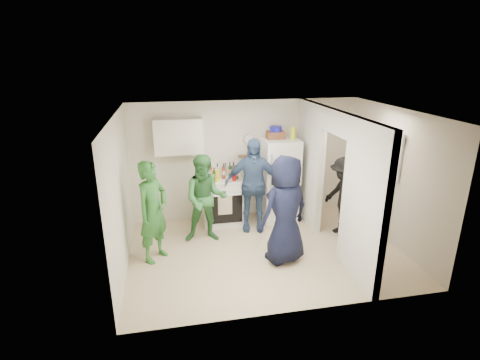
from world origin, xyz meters
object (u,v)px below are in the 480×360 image
Objects in this scene: blue_bowl at (276,129)px; person_green_center at (206,199)px; person_green_left at (153,212)px; person_navy at (285,210)px; wicker_basket at (275,135)px; person_denim at (252,185)px; yellow_cup_stack_top at (293,133)px; person_nook at (343,197)px; stove at (222,200)px; fridge at (279,180)px.

person_green_center is at bearing -153.85° from blue_bowl.
person_green_left is 2.21m from person_navy.
wicker_basket is at bearing 0.00° from blue_bowl.
person_denim is at bearing -27.69° from person_green_left.
yellow_cup_stack_top is at bearing 28.61° from person_denim.
yellow_cup_stack_top reaches higher than person_nook.
person_green_center is 0.90× the size of person_navy.
person_denim is 1.20× the size of person_nook.
wicker_basket is 0.20× the size of person_green_left.
stove is at bearing 174.82° from yellow_cup_stack_top.
person_nook is (2.20, -0.99, 0.29)m from stove.
person_green_left is at bearing -137.44° from stove.
wicker_basket reaches higher than person_nook.
person_green_center is at bearing -104.83° from person_nook.
blue_bowl is at bearing 1.03° from stove.
person_green_center is 1.57m from person_navy.
stove is 4.09× the size of blue_bowl.
stove is 0.52× the size of person_denim.
blue_bowl is 1.89m from person_nook.
person_green_center is (-1.63, -0.70, -0.04)m from fridge.
person_navy is at bearing -63.61° from person_green_left.
person_green_center is (0.94, 0.51, -0.04)m from person_green_left.
person_nook reaches higher than stove.
wicker_basket reaches higher than person_navy.
yellow_cup_stack_top is at bearing -132.54° from person_navy.
stove is 0.82m from person_denim.
person_green_center reaches higher than stove.
wicker_basket reaches higher than fridge.
blue_bowl is at bearing 153.43° from fridge.
fridge is 2.84m from person_green_left.
blue_bowl is 0.14× the size of person_green_left.
person_navy is (0.80, -1.72, 0.44)m from stove.
person_navy is at bearing -68.20° from person_denim.
fridge is 0.94× the size of person_navy.
person_denim reaches higher than person_green_center.
wicker_basket reaches higher than stove.
person_denim is at bearing -142.31° from blue_bowl.
yellow_cup_stack_top reaches higher than person_green_center.
person_navy reaches higher than fridge.
person_denim reaches higher than person_nook.
person_denim is (-0.67, -0.39, 0.07)m from fridge.
wicker_basket is 0.19× the size of person_navy.
yellow_cup_stack_top is 1.59m from person_nook.
yellow_cup_stack_top is 0.15× the size of person_green_center.
wicker_basket is at bearing -142.07° from person_nook.
fridge is 1.38m from person_nook.
person_green_center is at bearing -156.73° from fridge.
stove is 1.84m from blue_bowl.
stove is 0.56× the size of person_green_left.
wicker_basket is 0.21× the size of person_green_center.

